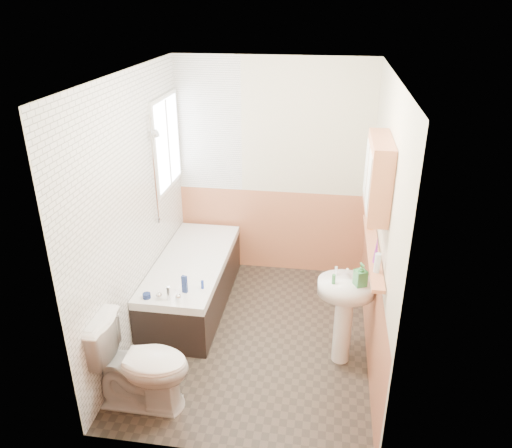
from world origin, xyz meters
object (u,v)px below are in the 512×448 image
(bathtub, at_px, (193,281))
(medicine_cabinet, at_px, (378,176))
(toilet, at_px, (140,364))
(pine_shelf, at_px, (373,249))
(sink, at_px, (345,304))

(bathtub, distance_m, medicine_cabinet, 2.38)
(bathtub, xyz_separation_m, medicine_cabinet, (1.74, -0.63, 1.49))
(toilet, bearing_deg, bathtub, -0.68)
(medicine_cabinet, bearing_deg, toilet, -154.75)
(pine_shelf, height_order, medicine_cabinet, medicine_cabinet)
(toilet, relative_size, medicine_cabinet, 1.21)
(pine_shelf, bearing_deg, medicine_cabinet, -115.68)
(bathtub, xyz_separation_m, sink, (1.57, -0.68, 0.31))
(toilet, bearing_deg, pine_shelf, -63.10)
(sink, bearing_deg, medicine_cabinet, 20.95)
(toilet, height_order, pine_shelf, pine_shelf)
(bathtub, height_order, toilet, toilet)
(bathtub, bearing_deg, sink, -23.34)
(pine_shelf, distance_m, medicine_cabinet, 0.67)
(bathtub, relative_size, sink, 1.84)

